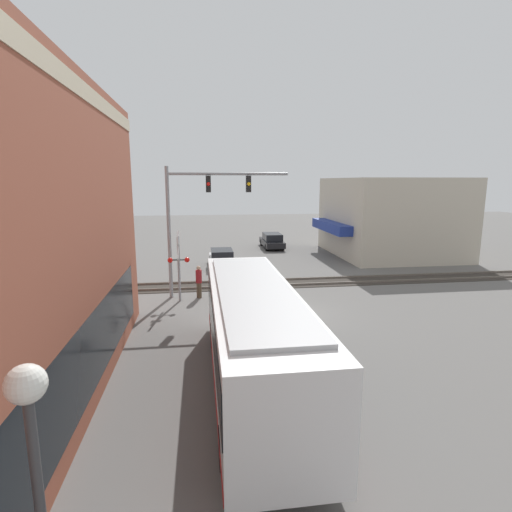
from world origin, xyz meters
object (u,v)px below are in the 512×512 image
crossing_signal (179,260)px  pedestrian_at_crossing (199,281)px  parked_car_black (272,241)px  city_bus (254,332)px  parked_car_white (222,259)px

crossing_signal → pedestrian_at_crossing: bearing=-66.4°
parked_car_black → pedestrian_at_crossing: 17.77m
parked_car_black → pedestrian_at_crossing: bearing=156.3°
city_bus → crossing_signal: size_ratio=2.84×
crossing_signal → parked_car_white: crossing_signal is taller
crossing_signal → city_bus: bearing=-164.1°
city_bus → parked_car_black: city_bus is taller
parked_car_black → pedestrian_at_crossing: pedestrian_at_crossing is taller
pedestrian_at_crossing → parked_car_white: bearing=-12.0°
pedestrian_at_crossing → crossing_signal: bearing=113.6°
parked_car_white → parked_car_black: 9.75m
parked_car_white → parked_car_black: bearing=-33.6°
crossing_signal → parked_car_black: bearing=-26.1°
city_bus → parked_car_white: city_bus is taller
city_bus → parked_car_black: size_ratio=2.25×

